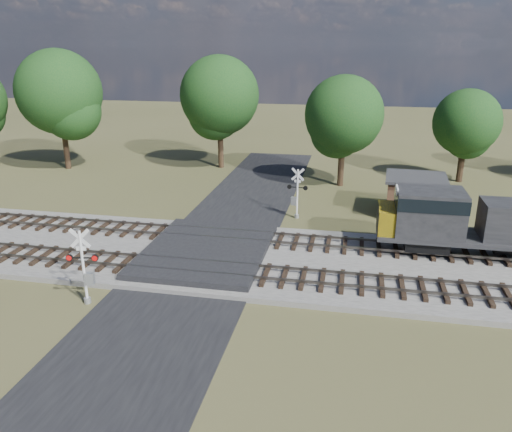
# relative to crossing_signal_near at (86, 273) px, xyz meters

# --- Properties ---
(ground) EXTENTS (160.00, 160.00, 0.00)m
(ground) POSITION_rel_crossing_signal_near_xyz_m (4.01, 5.98, -1.61)
(ground) COLOR #464726
(ground) RESTS_ON ground
(ballast_bed) EXTENTS (140.00, 10.00, 0.30)m
(ballast_bed) POSITION_rel_crossing_signal_near_xyz_m (14.01, 6.48, -1.46)
(ballast_bed) COLOR gray
(ballast_bed) RESTS_ON ground
(road) EXTENTS (7.00, 60.00, 0.08)m
(road) POSITION_rel_crossing_signal_near_xyz_m (4.01, 5.98, -1.57)
(road) COLOR black
(road) RESTS_ON ground
(crossing_panel) EXTENTS (7.00, 9.00, 0.62)m
(crossing_panel) POSITION_rel_crossing_signal_near_xyz_m (4.01, 6.48, -1.30)
(crossing_panel) COLOR #262628
(crossing_panel) RESTS_ON ground
(track_near) EXTENTS (140.00, 2.60, 0.33)m
(track_near) POSITION_rel_crossing_signal_near_xyz_m (7.13, 3.98, -1.20)
(track_near) COLOR black
(track_near) RESTS_ON ballast_bed
(track_far) EXTENTS (140.00, 2.60, 0.33)m
(track_far) POSITION_rel_crossing_signal_near_xyz_m (7.13, 8.98, -1.20)
(track_far) COLOR black
(track_far) RESTS_ON ballast_bed
(crossing_signal_near) EXTENTS (1.56, 0.39, 3.88)m
(crossing_signal_near) POSITION_rel_crossing_signal_near_xyz_m (0.00, 0.00, 0.00)
(crossing_signal_near) COLOR silver
(crossing_signal_near) RESTS_ON ground
(crossing_signal_far) EXTENTS (1.50, 0.35, 3.73)m
(crossing_signal_far) POSITION_rel_crossing_signal_near_xyz_m (8.32, 14.50, -0.06)
(crossing_signal_far) COLOR silver
(crossing_signal_far) RESTS_ON ground
(equipment_shed) EXTENTS (4.56, 4.56, 2.91)m
(equipment_shed) POSITION_rel_crossing_signal_near_xyz_m (16.73, 16.89, -0.14)
(equipment_shed) COLOR #4A3220
(equipment_shed) RESTS_ON ground
(treeline) EXTENTS (80.24, 11.82, 11.63)m
(treeline) POSITION_rel_crossing_signal_near_xyz_m (9.09, 26.28, 5.29)
(treeline) COLOR black
(treeline) RESTS_ON ground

